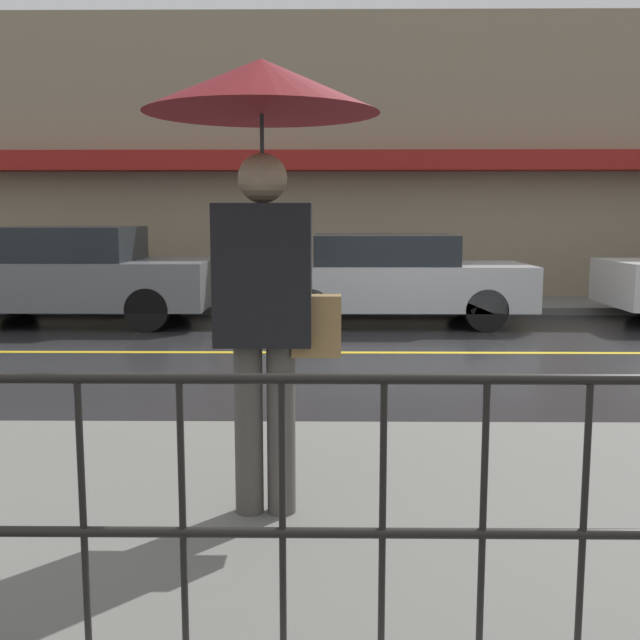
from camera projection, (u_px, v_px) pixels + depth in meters
name	position (u px, v px, depth m)	size (l,w,h in m)	color
ground_plane	(442.00, 353.00, 8.85)	(80.00, 80.00, 0.00)	#262628
sidewalk_near	(589.00, 517.00, 3.86)	(28.00, 3.16, 0.12)	slate
sidewalk_far	(405.00, 305.00, 13.16)	(28.00, 1.83, 0.12)	slate
lane_marking	(442.00, 353.00, 8.85)	(25.20, 0.12, 0.01)	gold
building_storefront	(401.00, 160.00, 13.83)	(28.00, 0.85, 5.28)	gray
pedestrian	(263.00, 158.00, 3.54)	(1.11, 1.11, 2.21)	#4C4742
car_grey	(74.00, 274.00, 11.25)	(4.03, 1.85, 1.45)	slate
car_silver	(391.00, 278.00, 11.20)	(3.97, 1.75, 1.34)	#B2B5BA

